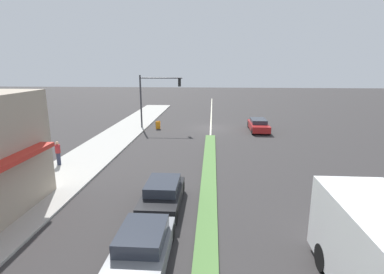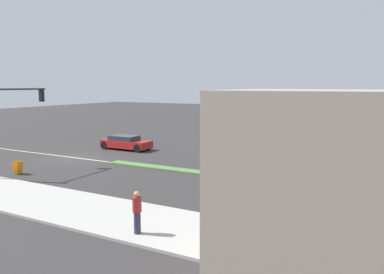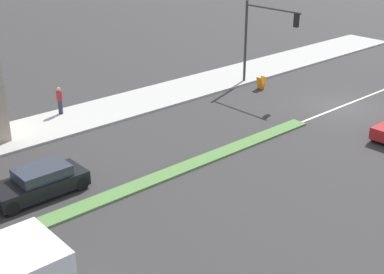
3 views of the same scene
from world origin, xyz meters
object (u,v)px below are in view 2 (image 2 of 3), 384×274
Objects in this scene: traffic_signal_main at (6,114)px; suv_black at (322,188)px; warning_aframe_sign at (18,168)px; hatchback_red at (126,143)px; pedestrian at (137,211)px.

suv_black is at bearing 102.02° from traffic_signal_main.
hatchback_red is at bearing 178.71° from warning_aframe_sign.
pedestrian is at bearing -33.94° from suv_black.
traffic_signal_main is 3.41× the size of pedestrian.
warning_aframe_sign is 0.21× the size of suv_black.
pedestrian is 19.69m from hatchback_red.
pedestrian is 0.41× the size of suv_black.
warning_aframe_sign is at bearing -109.43° from pedestrian.
suv_black is at bearing 100.96° from warning_aframe_sign.
traffic_signal_main is 1.39× the size of suv_black.
traffic_signal_main is 3.51m from warning_aframe_sign.
warning_aframe_sign is at bearing -1.29° from hatchback_red.
traffic_signal_main reaches higher than suv_black.
suv_black is (7.20, 17.89, -0.01)m from hatchback_red.
hatchback_red is at bearing 177.26° from traffic_signal_main.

